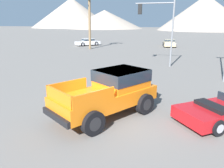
{
  "coord_description": "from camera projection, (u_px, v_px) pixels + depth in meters",
  "views": [
    {
      "loc": [
        2.56,
        -8.68,
        4.06
      ],
      "look_at": [
        -0.23,
        0.91,
        1.2
      ],
      "focal_mm": 35.0,
      "sensor_mm": 36.0,
      "label": 1
    }
  ],
  "objects": [
    {
      "name": "ground_plane",
      "position": [
        111.0,
        115.0,
        9.82
      ],
      "size": [
        320.0,
        320.0,
        0.0
      ],
      "primitive_type": "plane",
      "color": "slate"
    },
    {
      "name": "orange_pickup_truck",
      "position": [
        111.0,
        90.0,
        9.71
      ],
      "size": [
        4.27,
        5.22,
        1.97
      ],
      "rotation": [
        0.0,
        0.0,
        -0.56
      ],
      "color": "orange",
      "rests_on": "ground_plane"
    },
    {
      "name": "red_convertible_car",
      "position": [
        223.0,
        111.0,
        9.19
      ],
      "size": [
        4.29,
        3.95,
        1.03
      ],
      "rotation": [
        0.0,
        0.0,
        -0.89
      ],
      "color": "#B21419",
      "rests_on": "ground_plane"
    },
    {
      "name": "parked_car_white",
      "position": [
        88.0,
        42.0,
        38.12
      ],
      "size": [
        4.09,
        4.19,
        1.18
      ],
      "rotation": [
        0.0,
        0.0,
        2.39
      ],
      "color": "white",
      "rests_on": "ground_plane"
    },
    {
      "name": "parked_car_tan",
      "position": [
        169.0,
        43.0,
        36.59
      ],
      "size": [
        2.3,
        4.43,
        1.19
      ],
      "rotation": [
        0.0,
        0.0,
        0.12
      ],
      "color": "tan",
      "rests_on": "ground_plane"
    },
    {
      "name": "traffic_light_main",
      "position": [
        158.0,
        21.0,
        19.68
      ],
      "size": [
        3.49,
        0.38,
        5.88
      ],
      "rotation": [
        0.0,
        0.0,
        3.14
      ],
      "color": "slate",
      "rests_on": "ground_plane"
    },
    {
      "name": "palm_tree_tall",
      "position": [
        89.0,
        5.0,
        31.8
      ],
      "size": [
        2.84,
        2.82,
        8.52
      ],
      "color": "brown",
      "rests_on": "ground_plane"
    },
    {
      "name": "distant_mountain_range",
      "position": [
        107.0,
        14.0,
        131.65
      ],
      "size": [
        130.73,
        75.82,
        19.44
      ],
      "color": "gray",
      "rests_on": "ground_plane"
    }
  ]
}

